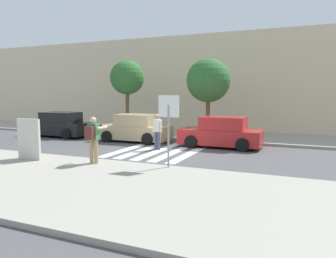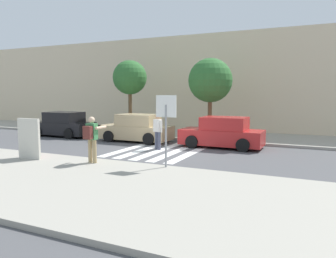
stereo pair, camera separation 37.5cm
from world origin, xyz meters
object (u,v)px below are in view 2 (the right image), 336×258
street_tree_west (130,78)px  pedestrian_crossing (158,130)px  stop_sign (166,115)px  parked_car_black (63,125)px  photographer_with_backpack (92,136)px  street_tree_center (210,81)px  parked_car_red (222,133)px  advertising_board (29,139)px  parked_car_tan (137,129)px

street_tree_west → pedestrian_crossing: bearing=-46.3°
stop_sign → parked_car_black: (-9.97, 5.74, -1.25)m
photographer_with_backpack → street_tree_center: 9.04m
parked_car_black → parked_car_red: size_ratio=1.00×
parked_car_black → street_tree_west: bearing=36.0°
photographer_with_backpack → street_tree_center: bearing=78.0°
stop_sign → street_tree_center: bearing=96.9°
pedestrian_crossing → advertising_board: (-3.34, -4.68, -0.03)m
stop_sign → advertising_board: size_ratio=1.57×
pedestrian_crossing → parked_car_tan: (-2.34, 1.98, -0.25)m
parked_car_black → parked_car_tan: bearing=0.0°
pedestrian_crossing → parked_car_tan: 3.07m
advertising_board → parked_car_red: bearing=48.0°
pedestrian_crossing → parked_car_tan: bearing=139.8°
parked_car_black → pedestrian_crossing: bearing=-14.3°
street_tree_west → street_tree_center: 5.56m
parked_car_red → street_tree_center: size_ratio=0.89×
pedestrian_crossing → parked_car_tan: size_ratio=0.42×
street_tree_center → parked_car_black: bearing=-165.9°
photographer_with_backpack → parked_car_black: photographer_with_backpack is taller
pedestrian_crossing → parked_car_black: (-7.75, 1.98, -0.25)m
pedestrian_crossing → advertising_board: bearing=-125.5°
pedestrian_crossing → street_tree_west: street_tree_west is taller
parked_car_tan → street_tree_west: street_tree_west is taller
parked_car_tan → street_tree_center: street_tree_center is taller
stop_sign → parked_car_red: 5.89m
pedestrian_crossing → street_tree_west: 6.79m
street_tree_west → advertising_board: street_tree_west is taller
pedestrian_crossing → stop_sign: bearing=-59.5°
parked_car_black → photographer_with_backpack: bearing=-41.2°
stop_sign → street_tree_west: 10.66m
advertising_board → street_tree_center: bearing=62.7°
stop_sign → parked_car_tan: stop_sign is taller
street_tree_west → advertising_board: 9.64m
parked_car_red → photographer_with_backpack: bearing=-117.1°
parked_car_tan → parked_car_red: 4.98m
parked_car_red → street_tree_center: 3.80m
street_tree_west → street_tree_center: street_tree_west is taller
parked_car_tan → parked_car_red: bearing=0.0°
parked_car_black → advertising_board: (4.41, -6.66, 0.21)m
street_tree_center → parked_car_red: bearing=-58.5°
stop_sign → street_tree_center: size_ratio=0.55×
photographer_with_backpack → parked_car_red: photographer_with_backpack is taller
parked_car_red → advertising_board: (-5.99, -6.66, 0.21)m
pedestrian_crossing → parked_car_red: 3.31m
parked_car_red → street_tree_west: street_tree_west is taller
parked_car_red → parked_car_tan: bearing=180.0°
parked_car_black → street_tree_center: (9.01, 2.26, 2.72)m
photographer_with_backpack → parked_car_black: (-7.18, 6.29, -0.44)m
parked_car_tan → advertising_board: advertising_board is taller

